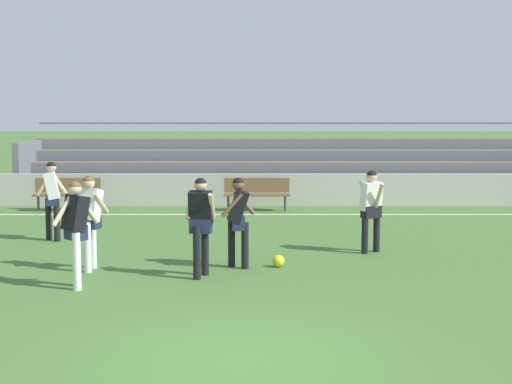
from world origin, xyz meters
name	(u,v)px	position (x,y,z in m)	size (l,w,h in m)	color
ground_plane	(243,361)	(0.00, 0.00, 0.00)	(160.00, 160.00, 0.00)	#477033
field_line_sideline	(251,214)	(0.00, 11.83, 0.00)	(44.00, 0.12, 0.01)	white
sideline_wall	(252,190)	(0.00, 13.70, 0.46)	(48.00, 0.16, 0.93)	#BCB7AD
bleacher_stand	(296,166)	(1.41, 16.26, 0.96)	(17.24, 3.09, 2.33)	#897051
bench_near_wall_gap	(68,191)	(-5.03, 12.59, 0.55)	(1.80, 0.40, 0.90)	brown
bench_centre_sideline	(258,191)	(0.18, 12.59, 0.55)	(1.80, 0.40, 0.90)	brown
player_dark_challenging	(239,215)	(-0.16, 5.06, 0.95)	(0.61, 0.45, 1.61)	black
player_dark_deep_cover	(202,218)	(-0.77, 4.29, 1.00)	(0.50, 0.53, 1.68)	black
player_white_dropping_back	(53,194)	(-4.19, 7.87, 1.01)	(0.58, 0.46, 1.69)	black
player_white_overlapping	(372,204)	(2.41, 6.48, 0.96)	(0.46, 0.63, 1.62)	black
player_white_wide_right	(91,214)	(-2.75, 4.86, 0.99)	(0.65, 0.49, 1.66)	white
player_dark_pressing_high	(77,224)	(-2.67, 3.51, 1.02)	(0.70, 0.50, 1.70)	white
soccer_ball	(280,261)	(0.56, 5.11, 0.11)	(0.22, 0.22, 0.22)	yellow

